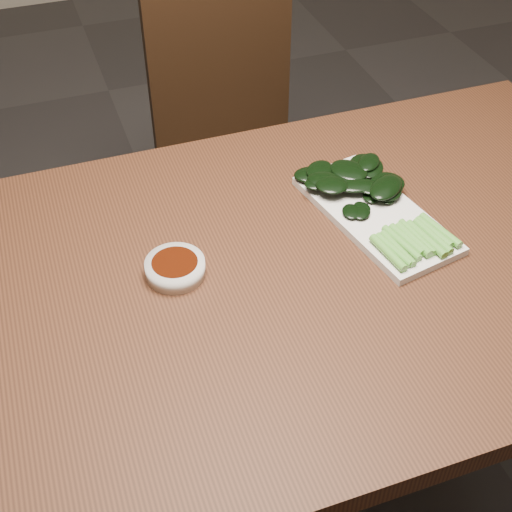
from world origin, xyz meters
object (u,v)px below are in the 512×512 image
(table, at_px, (279,300))
(chair_far, at_px, (234,152))
(sauce_bowl, at_px, (175,268))
(serving_plate, at_px, (375,214))
(gai_lan, at_px, (364,192))

(table, bearing_deg, chair_far, 77.99)
(sauce_bowl, distance_m, serving_plate, 0.36)
(chair_far, xyz_separation_m, gai_lan, (0.05, -0.60, 0.29))
(table, xyz_separation_m, chair_far, (0.15, 0.70, -0.19))
(chair_far, height_order, sauce_bowl, chair_far)
(chair_far, relative_size, serving_plate, 2.68)
(chair_far, distance_m, sauce_bowl, 0.78)
(chair_far, height_order, gai_lan, chair_far)
(serving_plate, bearing_deg, sauce_bowl, -176.56)
(chair_far, bearing_deg, serving_plate, -86.06)
(table, distance_m, chair_far, 0.75)
(sauce_bowl, xyz_separation_m, serving_plate, (0.36, 0.02, -0.01))
(sauce_bowl, height_order, serving_plate, sauce_bowl)
(chair_far, bearing_deg, table, -102.75)
(sauce_bowl, relative_size, serving_plate, 0.29)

